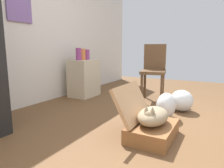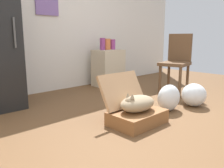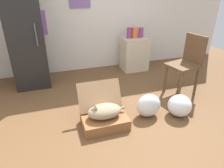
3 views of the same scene
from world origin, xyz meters
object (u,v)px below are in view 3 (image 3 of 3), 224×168
cat (104,111)px  side_table (134,54)px  chair (187,63)px  suitcase_base (105,121)px  refrigerator (27,36)px  vase_round (135,32)px  plastic_bag_clear (180,106)px  vase_short (141,33)px  plastic_bag_white (148,106)px  vase_tall (129,33)px

cat → side_table: size_ratio=0.75×
cat → chair: (1.52, 0.48, 0.30)m
suitcase_base → refrigerator: refrigerator is taller
vase_round → plastic_bag_clear: bearing=-92.9°
vase_short → vase_round: 0.13m
plastic_bag_white → vase_short: size_ratio=1.81×
vase_tall → chair: chair is taller
plastic_bag_clear → vase_short: (0.22, 1.80, 0.63)m
chair → cat: bearing=-84.6°
vase_short → chair: chair is taller
cat → vase_tall: 2.07m
side_table → vase_round: size_ratio=3.36×
plastic_bag_clear → vase_tall: bearing=91.2°
suitcase_base → chair: chair is taller
refrigerator → side_table: refrigerator is taller
plastic_bag_white → chair: 1.05m
vase_round → suitcase_base: bearing=-123.6°
vase_round → chair: chair is taller
vase_tall → chair: size_ratio=0.22×
cat → vase_tall: size_ratio=2.36×
plastic_bag_clear → vase_tall: 1.91m
cat → side_table: 2.06m
side_table → chair: chair is taller
plastic_bag_clear → suitcase_base: bearing=175.3°
suitcase_base → vase_short: bearing=53.2°
side_table → vase_short: bearing=6.9°
suitcase_base → side_table: side_table is taller
suitcase_base → plastic_bag_clear: bearing=-4.7°
plastic_bag_clear → vase_round: vase_round is taller
plastic_bag_clear → side_table: bearing=87.1°
chair → vase_round: bearing=-175.8°
refrigerator → side_table: size_ratio=2.56×
refrigerator → chair: (2.40, -1.17, -0.34)m
plastic_bag_white → vase_round: size_ratio=1.70×
side_table → vase_short: vase_short is taller
cat → chair: 1.62m
cat → plastic_bag_clear: 1.07m
refrigerator → vase_short: bearing=1.7°
side_table → vase_tall: bearing=175.8°
refrigerator → suitcase_base: bearing=-61.8°
plastic_bag_white → side_table: side_table is taller
vase_round → refrigerator: bearing=-177.6°
plastic_bag_clear → vase_round: size_ratio=1.61×
plastic_bag_white → refrigerator: 2.33m
side_table → chair: bearing=-73.4°
suitcase_base → vase_tall: (1.02, 1.71, 0.72)m
plastic_bag_clear → chair: bearing=51.0°
cat → refrigerator: 1.98m
vase_short → vase_tall: bearing=-178.6°
suitcase_base → side_table: bearing=55.9°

